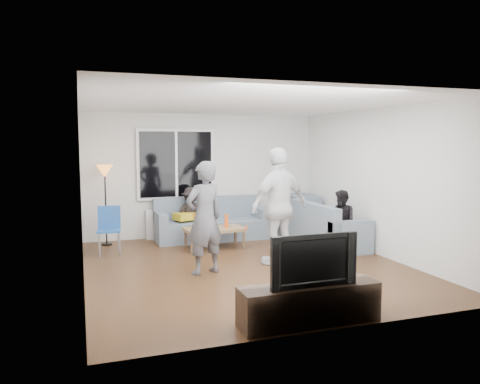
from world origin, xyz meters
name	(u,v)px	position (x,y,z in m)	size (l,w,h in m)	color
floor	(246,267)	(0.00, 0.00, -0.02)	(5.00, 5.50, 0.04)	#56351C
ceiling	(246,103)	(0.00, 0.00, 2.62)	(5.00, 5.50, 0.04)	white
wall_back	(203,175)	(0.00, 2.77, 1.30)	(5.00, 0.04, 2.60)	silver
wall_front	(336,210)	(0.00, -2.77, 1.30)	(5.00, 0.04, 2.60)	silver
wall_left	(79,192)	(-2.52, 0.00, 1.30)	(0.04, 5.50, 2.60)	silver
wall_right	(380,182)	(2.52, 0.00, 1.30)	(0.04, 5.50, 2.60)	silver
window_frame	(176,164)	(-0.60, 2.69, 1.55)	(1.62, 0.06, 1.47)	white
window_glass	(176,164)	(-0.60, 2.65, 1.55)	(1.50, 0.02, 1.35)	black
window_mullion	(176,164)	(-0.60, 2.64, 1.55)	(0.05, 0.03, 1.35)	white
radiator	(177,223)	(-0.60, 2.65, 0.31)	(1.30, 0.12, 0.62)	silver
potted_plant	(195,198)	(-0.21, 2.62, 0.82)	(0.22, 0.18, 0.40)	#2A5D25
vase	(158,206)	(-1.01, 2.62, 0.70)	(0.16, 0.16, 0.17)	white
sofa_back_section	(211,219)	(0.05, 2.27, 0.42)	(2.30, 0.85, 0.85)	slate
sofa_right_section	(326,223)	(2.02, 1.02, 0.42)	(0.85, 2.00, 0.85)	slate
sofa_corner	(296,214)	(1.97, 2.27, 0.42)	(0.85, 0.85, 0.85)	slate
cushion_yellow	(184,216)	(-0.53, 2.25, 0.51)	(0.38, 0.32, 0.14)	gold
cushion_red	(189,216)	(-0.41, 2.33, 0.51)	(0.36, 0.30, 0.13)	maroon
coffee_table	(215,238)	(-0.13, 1.40, 0.20)	(1.10, 0.60, 0.40)	olive
pitcher	(208,224)	(-0.28, 1.34, 0.49)	(0.17, 0.17, 0.17)	maroon
side_chair	(109,231)	(-2.05, 1.54, 0.43)	(0.40, 0.40, 0.86)	#2556A0
floor_lamp	(106,206)	(-2.05, 2.39, 0.78)	(0.32, 0.32, 1.56)	orange
player_left	(204,218)	(-0.74, -0.19, 0.86)	(0.63, 0.41, 1.72)	#4B4B50
player_right	(279,206)	(0.56, -0.03, 0.96)	(1.13, 0.47, 1.92)	silver
spectator_right	(342,221)	(2.02, 0.43, 0.57)	(0.55, 0.43, 1.13)	black
spectator_back	(191,214)	(-0.38, 2.30, 0.55)	(0.71, 0.41, 1.10)	black
tv_console	(309,304)	(-0.15, -2.50, 0.22)	(1.60, 0.40, 0.44)	#37261B
television	(310,259)	(-0.15, -2.50, 0.73)	(1.01, 0.13, 0.58)	black
bottle_a	(195,221)	(-0.47, 1.55, 0.52)	(0.07, 0.07, 0.24)	#C5800B
bottle_d	(226,221)	(0.08, 1.34, 0.53)	(0.07, 0.07, 0.25)	#F65915
bottle_b	(208,224)	(-0.30, 1.25, 0.51)	(0.08, 0.08, 0.23)	green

